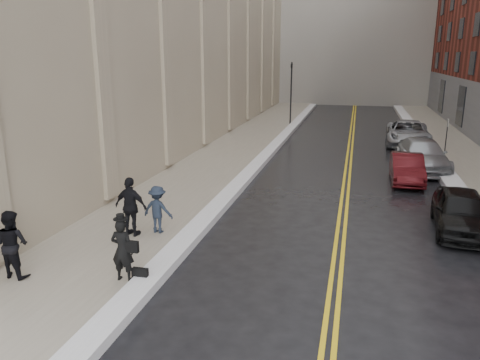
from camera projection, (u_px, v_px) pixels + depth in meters
The scene contains 16 objects.
ground at pixel (217, 321), 10.50m from camera, with size 160.00×160.00×0.00m, color black.
sidewalk_left at pixel (222, 159), 26.52m from camera, with size 4.00×64.00×0.15m, color gray.
lane_stripe_a at pixel (346, 167), 24.94m from camera, with size 0.12×64.00×0.01m, color gold.
lane_stripe_b at pixel (350, 167), 24.88m from camera, with size 0.12×64.00×0.01m, color gold.
snow_ridge_left at pixel (262, 160), 25.97m from camera, with size 0.70×60.80×0.26m, color silver.
snow_ridge_right at pixel (442, 169), 23.78m from camera, with size 0.85×60.80×0.30m, color silver.
traffic_signal at pixel (291, 89), 38.42m from camera, with size 0.18×0.15×5.20m.
parking_sign_far at pixel (447, 134), 27.04m from camera, with size 0.06×0.35×2.23m.
car_black at pixel (461, 211), 15.63m from camera, with size 1.69×4.19×1.43m, color black.
car_maroon at pixel (407, 168), 21.80m from camera, with size 1.39×3.98×1.31m, color #410B0F.
car_silver_near at pixel (422, 155), 24.16m from camera, with size 2.15×5.30×1.54m, color #989B9F.
car_silver_far at pixel (408, 133), 30.71m from camera, with size 2.66×5.77×1.60m, color #9C9EA4.
pedestrian_main at pixel (123, 250), 11.88m from camera, with size 0.61×0.40×1.66m, color black.
pedestrian_a at pixel (12, 244), 12.08m from camera, with size 0.88×0.68×1.80m, color black.
pedestrian_b at pixel (158, 209), 15.15m from camera, with size 1.01×0.58×1.56m, color #1B2330.
pedestrian_c at pixel (131, 207), 14.84m from camera, with size 1.13×0.47×1.92m, color black.
Camera 1 is at (2.76, -8.91, 5.78)m, focal length 35.00 mm.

